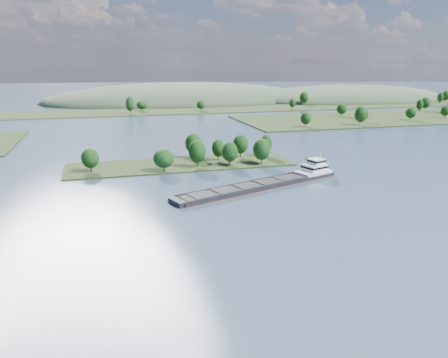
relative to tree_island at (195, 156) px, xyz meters
name	(u,v)px	position (x,y,z in m)	size (l,w,h in m)	color
ground	(214,206)	(-6.16, -58.75, -3.82)	(1800.00, 1800.00, 0.00)	#314255
tree_island	(195,156)	(0.00, 0.00, 0.00)	(100.00, 32.43, 13.20)	#202F14
right_bank	(426,116)	(224.86, 120.78, -2.79)	(320.00, 90.00, 15.39)	#202F14
back_shoreline	(148,111)	(2.80, 221.06, -3.10)	(900.00, 60.00, 16.42)	#202F14
hill_east	(349,100)	(253.84, 291.25, -3.82)	(260.00, 140.00, 36.00)	#384B33
hill_west	(183,101)	(53.84, 321.25, -3.82)	(320.00, 160.00, 44.00)	#384B33
cargo_barge	(270,182)	(20.19, -40.94, -2.59)	(70.58, 32.19, 9.73)	black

